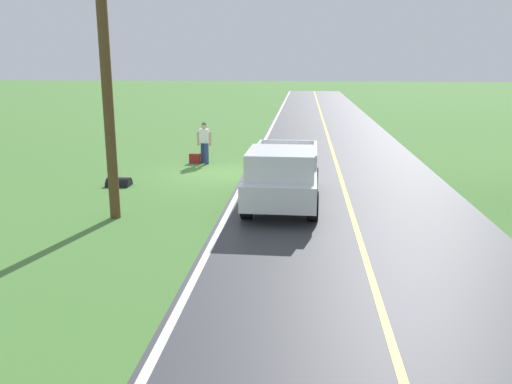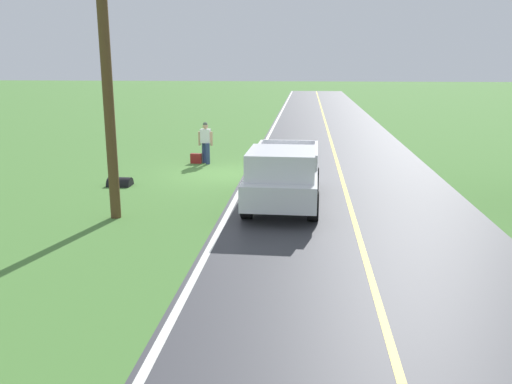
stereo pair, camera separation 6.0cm
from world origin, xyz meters
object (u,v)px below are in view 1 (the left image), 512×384
(pickup_truck_passing, at_px, (283,174))
(utility_pole_roadside, at_px, (107,84))
(suitcase_carried, at_px, (195,159))
(hitchhiker_walking, at_px, (205,140))

(pickup_truck_passing, xyz_separation_m, utility_pole_roadside, (4.55, 1.68, 2.65))
(suitcase_carried, bearing_deg, pickup_truck_passing, 35.77)
(hitchhiker_walking, distance_m, utility_pole_roadside, 8.61)
(suitcase_carried, height_order, utility_pole_roadside, utility_pole_roadside)
(suitcase_carried, bearing_deg, hitchhiker_walking, 100.86)
(suitcase_carried, xyz_separation_m, utility_pole_roadside, (0.57, 8.08, 3.40))
(pickup_truck_passing, height_order, utility_pole_roadside, utility_pole_roadside)
(hitchhiker_walking, xyz_separation_m, utility_pole_roadside, (0.99, 8.14, 2.63))
(pickup_truck_passing, bearing_deg, suitcase_carried, -58.10)
(pickup_truck_passing, bearing_deg, hitchhiker_walking, -61.12)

